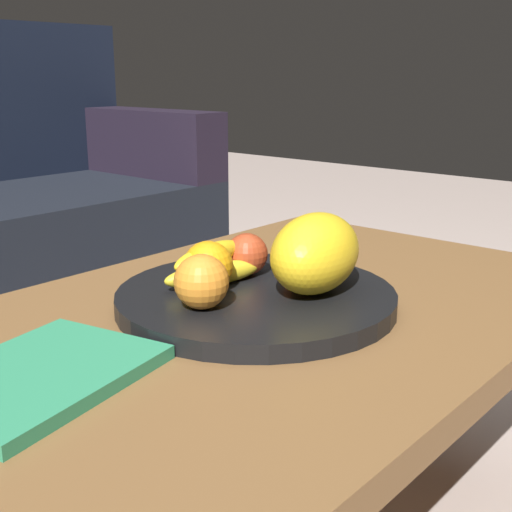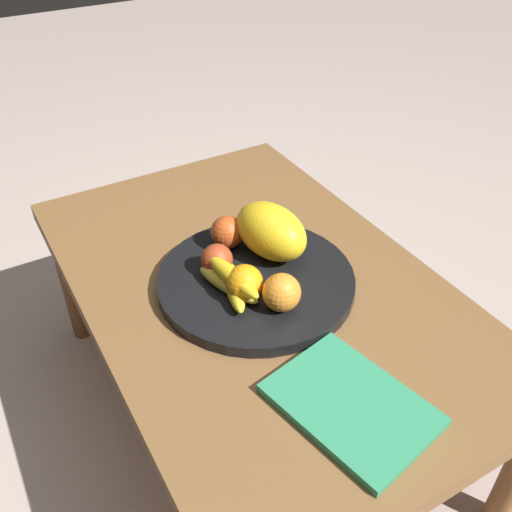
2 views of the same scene
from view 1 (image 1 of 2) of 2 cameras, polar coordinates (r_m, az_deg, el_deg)
The scene contains 9 objects.
coffee_table at distance 0.98m, azimuth 0.81°, elevation -6.78°, with size 1.05×0.67×0.42m.
fruit_bowl at distance 0.96m, azimuth -0.00°, elevation -3.62°, with size 0.39×0.39×0.03m, color black.
melon_large_front at distance 0.94m, azimuth 5.04°, elevation 0.26°, with size 0.17×0.11×0.11m, color yellow.
orange_front at distance 0.87m, azimuth -4.64°, elevation -2.18°, with size 0.07×0.07×0.07m, color orange.
orange_left at distance 0.94m, azimuth -4.07°, elevation -0.86°, with size 0.07×0.07×0.07m, color orange.
apple_front at distance 1.02m, azimuth -0.78°, elevation 0.17°, with size 0.06×0.06×0.06m, color #A83C1E.
apple_left at distance 1.03m, azimuth 4.22°, elevation 0.54°, with size 0.07×0.07×0.07m, color #BB491C.
banana_bunch at distance 0.97m, azimuth -3.76°, elevation -0.95°, with size 0.17×0.09×0.06m.
magazine at distance 0.77m, azimuth -17.99°, elevation -9.63°, with size 0.25×0.18×0.02m, color #308C60.
Camera 1 is at (-0.69, -0.58, 0.75)m, focal length 47.34 mm.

